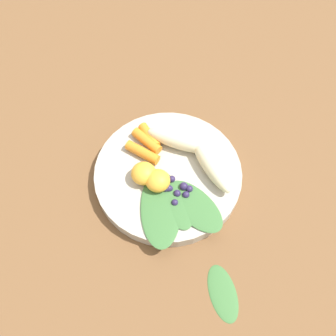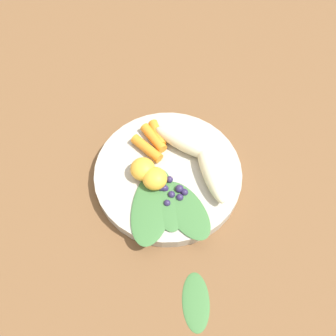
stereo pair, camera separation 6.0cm
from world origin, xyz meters
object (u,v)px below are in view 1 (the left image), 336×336
banana_peeled_left (180,141)px  orange_segment_near (158,181)px  bowl (168,174)px  banana_peeled_right (211,163)px  kale_leaf_stray (223,293)px

banana_peeled_left → orange_segment_near: size_ratio=2.96×
banana_peeled_left → bowl: bearing=87.0°
banana_peeled_right → orange_segment_near: same height
bowl → kale_leaf_stray: (-0.21, -0.02, -0.01)m
banana_peeled_right → orange_segment_near: bearing=83.9°
bowl → orange_segment_near: bearing=129.7°
banana_peeled_right → kale_leaf_stray: 0.20m
banana_peeled_left → banana_peeled_right: size_ratio=1.00×
banana_peeled_left → kale_leaf_stray: size_ratio=1.40×
banana_peeled_right → orange_segment_near: 0.09m
banana_peeled_left → banana_peeled_right: 0.07m
bowl → kale_leaf_stray: 0.21m
banana_peeled_left → orange_segment_near: same height
bowl → banana_peeled_left: banana_peeled_left is taller
bowl → banana_peeled_right: (-0.02, -0.07, 0.03)m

